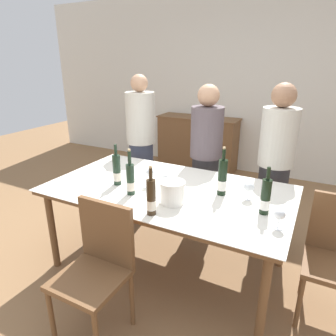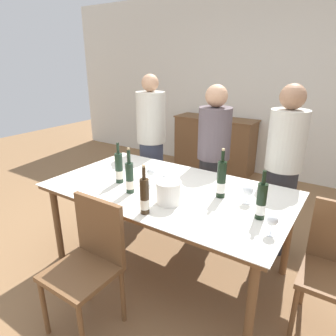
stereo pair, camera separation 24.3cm
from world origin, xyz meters
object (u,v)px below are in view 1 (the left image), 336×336
wine_glass_1 (249,188)px  person_host (141,147)px  wine_glass_0 (280,215)px  dining_table (168,195)px  wine_bottle_0 (117,171)px  sideboard_cabinet (197,143)px  ice_bucket (172,192)px  wine_glass_3 (150,173)px  wine_bottle_3 (130,180)px  wine_glass_2 (167,178)px  wine_bottle_4 (151,198)px  wine_bottle_2 (222,178)px  person_guest_right (275,169)px  person_guest_left (206,161)px  chair_near_front (98,262)px  wine_bottle_1 (265,198)px

wine_glass_1 → person_host: (-1.43, 0.72, -0.04)m
wine_glass_0 → wine_glass_1: bearing=128.8°
dining_table → wine_bottle_0: 0.48m
sideboard_cabinet → ice_bucket: ice_bucket is taller
wine_glass_3 → person_host: bearing=126.7°
wine_bottle_3 → wine_glass_2: (0.21, 0.22, -0.03)m
ice_bucket → wine_glass_3: ice_bucket is taller
dining_table → wine_bottle_4: 0.49m
wine_bottle_2 → wine_glass_2: wine_bottle_2 is taller
wine_bottle_0 → person_host: size_ratio=0.22×
sideboard_cabinet → person_guest_right: person_guest_right is taller
dining_table → wine_bottle_2: bearing=11.9°
wine_bottle_2 → person_guest_right: size_ratio=0.25×
wine_bottle_3 → wine_glass_0: bearing=0.2°
sideboard_cabinet → person_guest_left: 1.98m
wine_glass_3 → person_host: 1.05m
person_guest_left → wine_glass_1: bearing=-48.6°
wine_bottle_3 → wine_glass_2: wine_bottle_3 is taller
wine_bottle_2 → wine_glass_0: bearing=-33.9°
dining_table → person_guest_right: size_ratio=1.25×
wine_bottle_2 → wine_glass_3: 0.60m
wine_bottle_3 → person_guest_left: 1.06m
wine_bottle_4 → wine_glass_0: wine_bottle_4 is taller
sideboard_cabinet → wine_bottle_3: size_ratio=3.62×
wine_glass_0 → chair_near_front: chair_near_front is taller
sideboard_cabinet → person_host: bearing=-90.4°
ice_bucket → person_guest_right: (0.57, 1.03, -0.06)m
wine_glass_3 → wine_glass_0: bearing=-11.6°
wine_bottle_2 → person_host: person_host is taller
dining_table → person_guest_left: size_ratio=1.28×
wine_glass_2 → person_guest_left: bearing=87.7°
ice_bucket → person_host: (-0.94, 1.05, -0.04)m
ice_bucket → wine_glass_1: size_ratio=1.38×
wine_bottle_4 → wine_glass_1: (0.54, 0.55, -0.03)m
chair_near_front → person_guest_right: size_ratio=0.58×
person_host → person_guest_left: bearing=-2.2°
wine_bottle_0 → wine_bottle_2: (0.86, 0.21, 0.01)m
wine_bottle_4 → person_guest_right: (0.62, 1.25, -0.09)m
wine_bottle_3 → wine_glass_0: size_ratio=2.80×
wine_bottle_4 → chair_near_front: size_ratio=0.39×
sideboard_cabinet → wine_glass_1: bearing=-60.2°
person_host → person_guest_right: size_ratio=1.02×
person_guest_right → wine_bottle_4: bearing=-116.4°
wine_bottle_0 → person_host: person_host is taller
wine_bottle_4 → person_host: (-0.89, 1.27, -0.07)m
person_host → wine_bottle_4: bearing=-55.1°
wine_bottle_1 → wine_glass_2: wine_bottle_1 is taller
wine_bottle_3 → ice_bucket: bearing=1.4°
wine_bottle_2 → chair_near_front: size_ratio=0.43×
wine_bottle_0 → wine_bottle_1: wine_bottle_0 is taller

